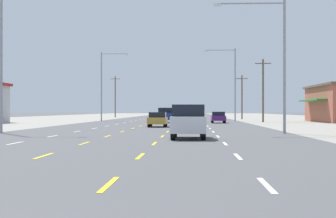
{
  "coord_description": "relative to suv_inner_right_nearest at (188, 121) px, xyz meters",
  "views": [
    {
      "loc": [
        3.6,
        -5.23,
        1.66
      ],
      "look_at": [
        -0.11,
        80.83,
        1.84
      ],
      "focal_mm": 58.9,
      "sensor_mm": 36.0,
      "label": 1
    }
  ],
  "objects": [
    {
      "name": "streetlight_right_row_0",
      "position": [
        6.16,
        7.03,
        4.59
      ],
      "size": [
        5.11,
        0.26,
        9.48
      ],
      "color": "gray",
      "rests_on": "ground"
    },
    {
      "name": "streetlight_left_row_1",
      "position": [
        -13.15,
        51.15,
        5.02
      ],
      "size": [
        4.22,
        0.26,
        10.51
      ],
      "color": "gray",
      "rests_on": "ground"
    },
    {
      "name": "sedan_center_turn_far",
      "position": [
        -3.48,
        72.29,
        -0.27
      ],
      "size": [
        1.8,
        4.5,
        1.46
      ],
      "color": "white",
      "rests_on": "ground"
    },
    {
      "name": "suv_inner_right_nearest",
      "position": [
        0.0,
        0.0,
        0.0
      ],
      "size": [
        1.98,
        4.9,
        1.98
      ],
      "color": "silver",
      "rests_on": "ground"
    },
    {
      "name": "streetlight_left_row_0",
      "position": [
        -13.21,
        7.03,
        4.8
      ],
      "size": [
        3.76,
        0.26,
        10.19
      ],
      "color": "gray",
      "rests_on": "ground"
    },
    {
      "name": "suv_center_turn_midfar",
      "position": [
        -3.29,
        41.2,
        0.0
      ],
      "size": [
        1.98,
        4.9,
        1.98
      ],
      "color": "navy",
      "rests_on": "ground"
    },
    {
      "name": "sedan_far_right_mid",
      "position": [
        3.62,
        39.22,
        -0.27
      ],
      "size": [
        1.8,
        4.5,
        1.46
      ],
      "color": "#4C196B",
      "rests_on": "ground"
    },
    {
      "name": "utility_pole_left_row_3",
      "position": [
        -17.43,
        94.05,
        3.9
      ],
      "size": [
        2.2,
        0.26,
        9.47
      ],
      "color": "brown",
      "rests_on": "ground"
    },
    {
      "name": "utility_pole_right_row_2",
      "position": [
        9.42,
        69.33,
        3.19
      ],
      "size": [
        2.2,
        0.26,
        8.06
      ],
      "color": "brown",
      "rests_on": "ground"
    },
    {
      "name": "utility_pole_right_row_1",
      "position": [
        10.13,
        44.95,
        3.55
      ],
      "size": [
        2.2,
        0.26,
        8.77
      ],
      "color": "brown",
      "rests_on": "ground"
    },
    {
      "name": "streetlight_right_row_1",
      "position": [
        6.28,
        51.15,
        5.33
      ],
      "size": [
        4.75,
        0.26,
        10.99
      ],
      "color": "gray",
      "rests_on": "ground"
    },
    {
      "name": "ground_plane",
      "position": [
        -3.4,
        39.1,
        -1.03
      ],
      "size": [
        572.0,
        572.0,
        0.0
      ],
      "primitive_type": "plane",
      "color": "#4C4C4F"
    },
    {
      "name": "sedan_center_turn_near",
      "position": [
        -3.18,
        22.32,
        -0.27
      ],
      "size": [
        1.8,
        4.5,
        1.46
      ],
      "color": "#B28C33",
      "rests_on": "ground"
    },
    {
      "name": "lane_markings",
      "position": [
        -3.4,
        77.6,
        -1.02
      ],
      "size": [
        10.64,
        227.6,
        0.01
      ],
      "color": "white",
      "rests_on": "ground"
    }
  ]
}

